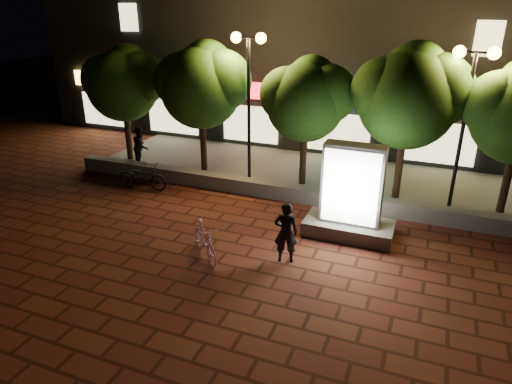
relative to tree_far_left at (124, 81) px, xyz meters
The scene contains 15 objects.
ground 9.43m from the tree_far_left, 38.18° to the right, with size 80.00×80.00×0.00m, color #57281B.
retaining_wall 7.72m from the tree_far_left, 11.89° to the right, with size 16.00×0.45×0.50m, color slate.
sidewalk 7.74m from the tree_far_left, ahead, with size 16.00×5.00×0.08m, color slate.
building_block 10.38m from the tree_far_left, 47.32° to the left, with size 28.00×8.12×11.30m.
tree_far_left is the anchor object (origin of this frame).
tree_left 3.51m from the tree_far_left, ahead, with size 3.60×3.00×4.89m.
tree_mid 7.50m from the tree_far_left, ahead, with size 3.24×2.70×4.50m.
tree_right 10.81m from the tree_far_left, ahead, with size 3.72×3.10×5.07m.
street_lamp_left 5.50m from the tree_far_left, ahead, with size 1.26×0.36×5.18m.
street_lamp_right 12.47m from the tree_far_left, ahead, with size 1.26×0.36×4.98m.
ad_kiosk 10.53m from the tree_far_left, 18.27° to the right, with size 2.50×1.25×2.71m.
scooter_pink 9.22m from the tree_far_left, 41.98° to the right, with size 0.46×1.62×0.98m, color #C382A6.
rider 10.33m from the tree_far_left, 31.67° to the right, with size 0.61×0.40×1.66m, color black.
scooter_parked 4.43m from the tree_far_left, 47.74° to the right, with size 0.64×1.82×0.96m, color black.
pedestrian 2.67m from the tree_far_left, 33.67° to the right, with size 0.78×0.61×1.61m, color black.
Camera 1 is at (4.70, -9.60, 6.27)m, focal length 32.08 mm.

